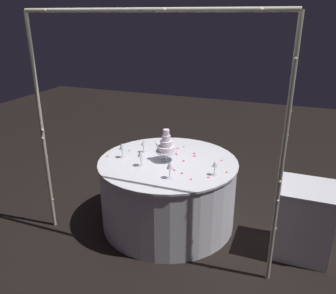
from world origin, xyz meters
The scene contains 25 objects.
ground_plane centered at (0.00, 0.00, 0.00)m, with size 12.00×12.00×0.00m, color black.
decorative_arch centered at (0.00, 0.51, 1.46)m, with size 2.32×0.06×2.21m.
main_table centered at (0.00, 0.00, 0.37)m, with size 1.45×1.45×0.74m.
side_table centered at (-1.38, 0.02, 0.35)m, with size 0.51×0.51×0.70m.
tiered_cake centered at (0.02, 0.00, 0.90)m, with size 0.22×0.22×0.34m.
wine_glass_0 centered at (0.34, -0.13, 0.83)m, with size 0.06×0.06×0.13m.
wine_glass_1 centered at (-0.53, 0.16, 0.84)m, with size 0.06×0.06×0.14m.
wine_glass_2 centered at (-0.16, 0.38, 0.86)m, with size 0.06×0.06×0.17m.
wine_glass_3 centered at (0.48, 0.10, 0.86)m, with size 0.06×0.06×0.17m.
wine_glass_4 centered at (0.21, 0.22, 0.86)m, with size 0.07×0.07×0.16m.
cake_knife centered at (0.26, -0.34, 0.74)m, with size 0.17×0.27×0.01m.
rose_petal_0 centered at (-0.36, 0.33, 0.74)m, with size 0.03×0.02×0.00m, color #E02D47.
rose_petal_1 centered at (-0.49, 0.23, 0.74)m, with size 0.03×0.02×0.00m, color #E02D47.
rose_petal_2 centered at (-0.23, 0.24, 0.74)m, with size 0.03×0.02×0.00m, color #E02D47.
rose_petal_3 centered at (0.65, 0.12, 0.74)m, with size 0.03×0.02×0.00m, color #E02D47.
rose_petal_4 centered at (-0.22, -0.22, 0.74)m, with size 0.04×0.03×0.00m, color #E02D47.
rose_petal_5 centered at (-0.14, 0.20, 0.74)m, with size 0.03×0.02×0.00m, color #E02D47.
rose_petal_6 centered at (-0.63, 0.06, 0.74)m, with size 0.03×0.02×0.00m, color #E02D47.
rose_petal_7 centered at (0.02, -0.37, 0.74)m, with size 0.03×0.02×0.00m, color #E02D47.
rose_petal_8 centered at (-0.02, -0.44, 0.74)m, with size 0.03×0.02×0.00m, color #E02D47.
rose_petal_9 centered at (0.50, -0.10, 0.74)m, with size 0.02×0.02×0.00m, color #E02D47.
rose_petal_10 centered at (-0.52, -0.21, 0.74)m, with size 0.03×0.02×0.00m, color #E02D47.
rose_petal_11 centered at (-0.16, -0.05, 0.74)m, with size 0.04×0.03×0.00m, color #E02D47.
rose_petal_12 centered at (-0.20, -0.29, 0.74)m, with size 0.04×0.03×0.00m, color #E02D47.
rose_petal_13 centered at (-0.02, -0.20, 0.74)m, with size 0.04×0.03×0.00m, color #E02D47.
Camera 1 is at (-1.20, 3.09, 2.16)m, focal length 37.07 mm.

